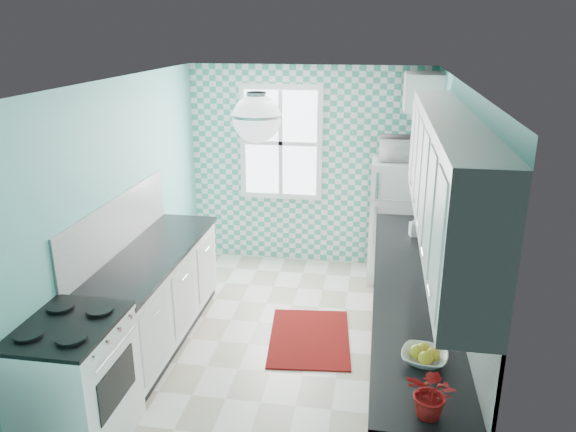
% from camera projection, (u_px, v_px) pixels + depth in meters
% --- Properties ---
extents(floor, '(3.00, 4.40, 0.02)m').
position_uv_depth(floor, '(279.00, 347.00, 5.41)').
color(floor, white).
rests_on(floor, ground).
extents(ceiling, '(3.00, 4.40, 0.02)m').
position_uv_depth(ceiling, '(277.00, 80.00, 4.60)').
color(ceiling, white).
rests_on(ceiling, wall_back).
extents(wall_back, '(3.00, 0.02, 2.50)m').
position_uv_depth(wall_back, '(309.00, 167.00, 7.07)').
color(wall_back, '#68C1B8').
rests_on(wall_back, floor).
extents(wall_front, '(3.00, 0.02, 2.50)m').
position_uv_depth(wall_front, '(203.00, 364.00, 2.94)').
color(wall_front, '#68C1B8').
rests_on(wall_front, floor).
extents(wall_left, '(0.02, 4.40, 2.50)m').
position_uv_depth(wall_left, '(119.00, 216.00, 5.24)').
color(wall_left, '#68C1B8').
rests_on(wall_left, floor).
extents(wall_right, '(0.02, 4.40, 2.50)m').
position_uv_depth(wall_right, '(452.00, 234.00, 4.78)').
color(wall_right, '#68C1B8').
rests_on(wall_right, floor).
extents(accent_wall, '(3.00, 0.01, 2.50)m').
position_uv_depth(accent_wall, '(309.00, 167.00, 7.05)').
color(accent_wall, teal).
rests_on(accent_wall, wall_back).
extents(window, '(1.04, 0.05, 1.44)m').
position_uv_depth(window, '(281.00, 143.00, 6.98)').
color(window, white).
rests_on(window, wall_back).
extents(backsplash_right, '(0.02, 3.60, 0.51)m').
position_uv_depth(backsplash_right, '(454.00, 258.00, 4.43)').
color(backsplash_right, white).
rests_on(backsplash_right, wall_right).
extents(backsplash_left, '(0.02, 2.15, 0.51)m').
position_uv_depth(backsplash_left, '(118.00, 224.00, 5.18)').
color(backsplash_left, white).
rests_on(backsplash_left, wall_left).
extents(upper_cabinets_right, '(0.33, 3.20, 0.90)m').
position_uv_depth(upper_cabinets_right, '(445.00, 177.00, 4.04)').
color(upper_cabinets_right, white).
rests_on(upper_cabinets_right, wall_right).
extents(upper_cabinet_fridge, '(0.40, 0.74, 0.40)m').
position_uv_depth(upper_cabinet_fridge, '(422.00, 91.00, 6.20)').
color(upper_cabinet_fridge, white).
rests_on(upper_cabinet_fridge, wall_right).
extents(ceiling_light, '(0.34, 0.34, 0.35)m').
position_uv_depth(ceiling_light, '(257.00, 118.00, 3.92)').
color(ceiling_light, silver).
rests_on(ceiling_light, ceiling).
extents(base_cabinets_right, '(0.60, 3.60, 0.90)m').
position_uv_depth(base_cabinets_right, '(411.00, 338.00, 4.71)').
color(base_cabinets_right, white).
rests_on(base_cabinets_right, floor).
extents(countertop_right, '(0.63, 3.60, 0.04)m').
position_uv_depth(countertop_right, '(413.00, 287.00, 4.56)').
color(countertop_right, black).
rests_on(countertop_right, base_cabinets_right).
extents(base_cabinets_left, '(0.60, 2.15, 0.90)m').
position_uv_depth(base_cabinets_left, '(154.00, 299.00, 5.38)').
color(base_cabinets_left, white).
rests_on(base_cabinets_left, floor).
extents(countertop_left, '(0.63, 2.15, 0.04)m').
position_uv_depth(countertop_left, '(152.00, 254.00, 5.22)').
color(countertop_left, black).
rests_on(countertop_left, base_cabinets_left).
extents(fridge, '(0.64, 0.64, 1.47)m').
position_uv_depth(fridge, '(396.00, 221.00, 6.66)').
color(fridge, white).
rests_on(fridge, floor).
extents(stove, '(0.66, 0.82, 0.99)m').
position_uv_depth(stove, '(75.00, 384.00, 3.99)').
color(stove, white).
rests_on(stove, floor).
extents(sink, '(0.55, 0.46, 0.53)m').
position_uv_depth(sink, '(410.00, 242.00, 5.49)').
color(sink, silver).
rests_on(sink, countertop_right).
extents(rug, '(0.88, 1.18, 0.02)m').
position_uv_depth(rug, '(309.00, 338.00, 5.54)').
color(rug, '#66100B').
rests_on(rug, floor).
extents(dish_towel, '(0.08, 0.20, 0.31)m').
position_uv_depth(dish_towel, '(374.00, 304.00, 5.22)').
color(dish_towel, '#60ADA9').
rests_on(dish_towel, base_cabinets_right).
extents(fruit_bowl, '(0.33, 0.33, 0.07)m').
position_uv_depth(fruit_bowl, '(424.00, 357.00, 3.49)').
color(fruit_bowl, silver).
rests_on(fruit_bowl, countertop_right).
extents(potted_plant, '(0.34, 0.32, 0.29)m').
position_uv_depth(potted_plant, '(433.00, 393.00, 2.97)').
color(potted_plant, '#AF212C').
rests_on(potted_plant, countertop_right).
extents(soap_bottle, '(0.12, 0.12, 0.21)m').
position_uv_depth(soap_bottle, '(415.00, 226.00, 5.58)').
color(soap_bottle, '#95B8D2').
rests_on(soap_bottle, countertop_right).
extents(microwave, '(0.50, 0.34, 0.27)m').
position_uv_depth(microwave, '(401.00, 149.00, 6.38)').
color(microwave, white).
rests_on(microwave, fridge).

